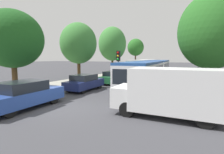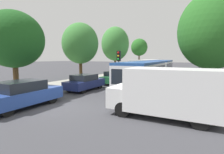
# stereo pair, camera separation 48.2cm
# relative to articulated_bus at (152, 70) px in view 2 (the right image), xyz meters

# --- Properties ---
(ground_plane) EXTENTS (200.00, 200.00, 0.00)m
(ground_plane) POSITION_rel_articulated_bus_xyz_m (-1.74, -11.72, -1.41)
(ground_plane) COLOR #3D3D42
(kerb_strip_left) EXTENTS (3.20, 31.46, 0.14)m
(kerb_strip_left) POSITION_rel_articulated_bus_xyz_m (-8.10, -0.99, -1.34)
(kerb_strip_left) COLOR #9E998E
(kerb_strip_left) RESTS_ON ground
(articulated_bus) EXTENTS (3.73, 16.58, 2.44)m
(articulated_bus) POSITION_rel_articulated_bus_xyz_m (0.00, 0.00, 0.00)
(articulated_bus) COLOR silver
(articulated_bus) RESTS_ON ground
(city_bus_rear) EXTENTS (3.13, 11.54, 2.46)m
(city_bus_rear) POSITION_rel_articulated_bus_xyz_m (-3.65, 9.75, 0.01)
(city_bus_rear) COLOR teal
(city_bus_rear) RESTS_ON ground
(queued_car_blue) EXTENTS (1.97, 4.42, 1.52)m
(queued_car_blue) POSITION_rel_articulated_bus_xyz_m (-3.60, -12.78, -0.64)
(queued_car_blue) COLOR #284799
(queued_car_blue) RESTS_ON ground
(queued_car_navy) EXTENTS (1.78, 3.99, 1.37)m
(queued_car_navy) POSITION_rel_articulated_bus_xyz_m (-3.84, -6.86, -0.71)
(queued_car_navy) COLOR navy
(queued_car_navy) RESTS_ON ground
(queued_car_green) EXTENTS (1.75, 3.93, 1.35)m
(queued_car_green) POSITION_rel_articulated_bus_xyz_m (-3.41, -2.27, -0.72)
(queued_car_green) COLOR #236638
(queued_car_green) RESTS_ON ground
(white_van) EXTENTS (5.09, 2.20, 2.31)m
(white_van) POSITION_rel_articulated_bus_xyz_m (3.83, -10.52, -0.17)
(white_van) COLOR white
(white_van) RESTS_ON ground
(traffic_light) EXTENTS (0.35, 0.38, 3.40)m
(traffic_light) POSITION_rel_articulated_bus_xyz_m (-1.55, -4.94, 1.09)
(traffic_light) COLOR #56595E
(traffic_light) RESTS_ON ground
(no_entry_sign) EXTENTS (0.70, 0.08, 2.82)m
(no_entry_sign) POSITION_rel_articulated_bus_xyz_m (4.77, -3.13, 0.47)
(no_entry_sign) COLOR #56595E
(no_entry_sign) RESTS_ON ground
(direction_sign_post) EXTENTS (0.10, 1.40, 3.60)m
(direction_sign_post) POSITION_rel_articulated_bus_xyz_m (5.57, -2.90, 1.16)
(direction_sign_post) COLOR #56595E
(direction_sign_post) RESTS_ON ground
(tree_left_near) EXTENTS (4.35, 4.35, 6.23)m
(tree_left_near) POSITION_rel_articulated_bus_xyz_m (-7.16, -10.83, 2.62)
(tree_left_near) COLOR #51381E
(tree_left_near) RESTS_ON ground
(tree_left_mid) EXTENTS (4.07, 4.07, 6.66)m
(tree_left_mid) POSITION_rel_articulated_bus_xyz_m (-7.35, -3.15, 2.97)
(tree_left_mid) COLOR #51381E
(tree_left_mid) RESTS_ON ground
(tree_left_far) EXTENTS (4.36, 4.36, 7.63)m
(tree_left_far) POSITION_rel_articulated_bus_xyz_m (-7.75, 5.92, 3.42)
(tree_left_far) COLOR #51381E
(tree_left_far) RESTS_ON ground
(tree_left_distant) EXTENTS (3.26, 3.26, 6.56)m
(tree_left_distant) POSITION_rel_articulated_bus_xyz_m (-7.12, 14.73, 3.35)
(tree_left_distant) COLOR #51381E
(tree_left_distant) RESTS_ON ground
(tree_right_near) EXTENTS (4.39, 4.39, 7.07)m
(tree_right_near) POSITION_rel_articulated_bus_xyz_m (5.49, -5.25, 3.01)
(tree_right_near) COLOR #51381E
(tree_right_near) RESTS_ON ground
(tree_right_mid) EXTENTS (5.12, 5.12, 6.75)m
(tree_right_mid) POSITION_rel_articulated_bus_xyz_m (6.26, 5.46, 2.89)
(tree_right_mid) COLOR #51381E
(tree_right_mid) RESTS_ON ground
(tree_right_far) EXTENTS (3.82, 3.82, 6.88)m
(tree_right_far) POSITION_rel_articulated_bus_xyz_m (5.90, 14.56, 3.30)
(tree_right_far) COLOR #51381E
(tree_right_far) RESTS_ON ground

